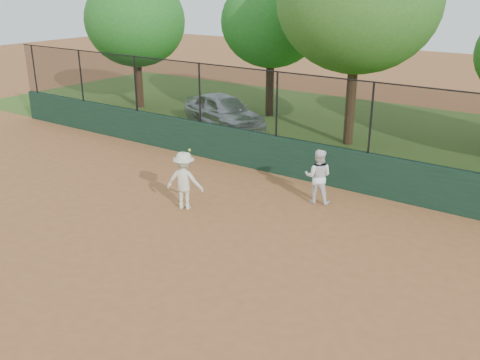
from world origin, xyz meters
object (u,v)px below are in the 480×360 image
Objects in this scene: parked_car at (224,111)px; player_second at (318,176)px; tree_0 at (135,21)px; tree_1 at (271,23)px; player_main at (184,181)px; tree_2 at (358,1)px.

player_second reaches higher than parked_car.
player_second is at bearing -105.67° from parked_car.
tree_0 reaches higher than tree_1.
parked_car is at bearing -8.79° from tree_0.
tree_1 is at bearing 19.04° from tree_0.
player_second is at bearing 41.21° from player_main.
tree_1 is 5.30m from tree_2.
tree_1 reaches higher than parked_car.
player_second is 3.59m from player_main.
parked_car is at bearing -54.97° from player_second.
tree_0 is at bearing 101.11° from parked_car.
tree_0 reaches higher than parked_car.
parked_car is 8.33m from player_second.
tree_1 is at bearing 156.27° from tree_2.
player_main is at bearing -97.34° from tree_2.
player_second is at bearing -50.54° from tree_1.
tree_2 reaches higher than tree_0.
tree_2 is (-1.66, 5.71, 4.29)m from player_second.
tree_0 is at bearing 140.27° from player_main.
parked_car is at bearing -96.99° from tree_1.
tree_2 is at bearing -93.18° from player_second.
tree_2 is at bearing 82.66° from player_main.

